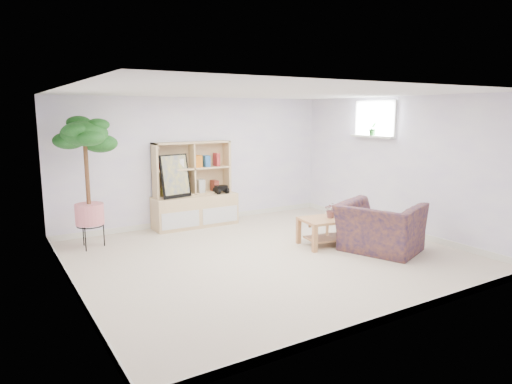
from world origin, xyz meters
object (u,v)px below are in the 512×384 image
storage_unit (195,185)px  armchair (380,224)px  coffee_table (334,231)px  floor_tree (88,183)px

storage_unit → armchair: size_ratio=1.36×
coffee_table → armchair: armchair is taller
floor_tree → armchair: bearing=-33.7°
storage_unit → armchair: (1.78, -2.94, -0.36)m
storage_unit → coffee_table: size_ratio=1.46×
coffee_table → floor_tree: 3.98m
storage_unit → floor_tree: floor_tree is taller
floor_tree → armchair: (3.77, -2.51, -0.61)m
storage_unit → armchair: 3.45m
armchair → storage_unit: bearing=9.7°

